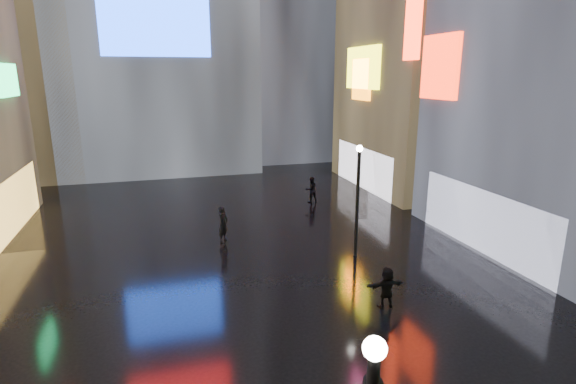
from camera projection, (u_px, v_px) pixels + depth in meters
name	position (u px, v px, depth m)	size (l,w,h in m)	color
ground	(241.00, 252.00, 21.37)	(140.00, 140.00, 0.00)	black
tower_flank_left	(6.00, 10.00, 34.70)	(10.00, 10.00, 26.00)	black
lamp_far	(358.00, 195.00, 20.29)	(0.30, 0.30, 5.20)	black
pedestrian_5	(387.00, 288.00, 16.18)	(1.43, 0.46, 1.55)	black
pedestrian_6	(223.00, 224.00, 22.57)	(0.66, 0.43, 1.81)	black
pedestrian_7	(311.00, 190.00, 29.56)	(0.82, 0.64, 1.69)	black
umbrella_2	(374.00, 358.00, 9.73)	(0.93, 0.95, 0.85)	black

